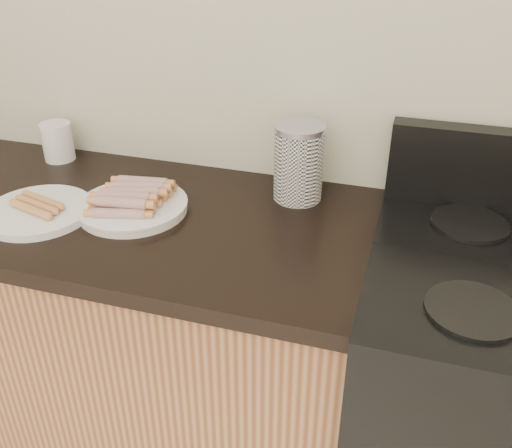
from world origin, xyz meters
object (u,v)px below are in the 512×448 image
(stove, at_px, (508,428))
(mug, at_px, (58,142))
(canister, at_px, (299,163))
(main_plate, at_px, (133,208))
(side_plate, at_px, (38,212))

(stove, xyz_separation_m, mug, (-1.34, 0.24, 0.50))
(canister, bearing_deg, main_plate, -153.05)
(main_plate, xyz_separation_m, side_plate, (-0.22, -0.09, 0.00))
(main_plate, distance_m, canister, 0.43)
(side_plate, distance_m, canister, 0.66)
(stove, bearing_deg, main_plate, 179.03)
(stove, bearing_deg, mug, 169.63)
(mug, bearing_deg, main_plate, -32.31)
(mug, bearing_deg, side_plate, -65.16)
(canister, distance_m, mug, 0.74)
(side_plate, height_order, mug, mug)
(side_plate, relative_size, canister, 1.32)
(stove, height_order, side_plate, side_plate)
(canister, bearing_deg, stove, -19.22)
(side_plate, bearing_deg, mug, 114.84)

